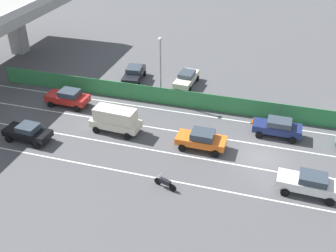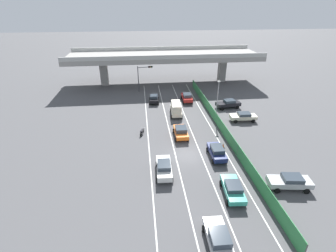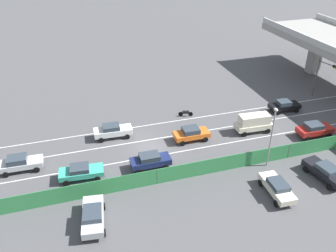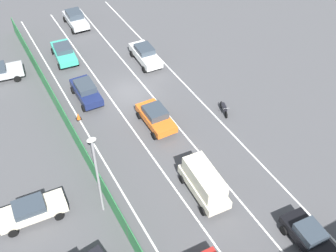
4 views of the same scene
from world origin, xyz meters
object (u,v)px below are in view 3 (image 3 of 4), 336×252
Objects in this scene: car_taxi_orange at (191,133)px; motorcycle at (186,113)px; parked_wagon_silver at (93,216)px; parked_sedan_cream at (277,187)px; car_sedan_red at (315,129)px; parked_sedan_dark at (325,171)px; car_sedan_silver at (20,163)px; street_lamp at (272,132)px; traffic_cone at (175,170)px; car_taxi_teal at (81,172)px; traffic_light at (324,73)px; car_hatchback_white at (113,131)px; car_van_cream at (254,122)px; car_sedan_navy at (150,160)px; car_sedan_black at (284,105)px.

car_taxi_orange is 6.06m from motorcycle.
parked_sedan_cream is (1.40, 17.11, -0.03)m from parked_wagon_silver.
car_sedan_red reaches higher than parked_sedan_dark.
car_sedan_red is at bearing 76.24° from car_taxi_orange.
motorcycle is at bearing -152.22° from parked_sedan_dark.
car_sedan_silver is at bearing -110.03° from parked_sedan_dark.
street_lamp is at bearing -67.26° from car_sedan_red.
motorcycle is 2.76× the size of traffic_cone.
car_taxi_teal is 1.00× the size of parked_sedan_cream.
parked_sedan_cream is 0.79× the size of traffic_light.
car_taxi_teal is 6.65m from parked_wagon_silver.
traffic_cone is (-4.70, 8.99, -0.57)m from parked_wagon_silver.
traffic_light reaches higher than car_hatchback_white.
car_van_cream is 0.96× the size of parked_wagon_silver.
street_lamp is 10.00× the size of traffic_cone.
traffic_cone is (11.34, -5.23, -0.14)m from motorcycle.
car_sedan_navy is 0.88× the size of parked_wagon_silver.
parked_wagon_silver is at bearing -80.96° from street_lamp.
traffic_cone is at bearing -66.97° from car_van_cream.
car_taxi_teal is 0.79× the size of traffic_light.
car_sedan_silver reaches higher than traffic_cone.
parked_wagon_silver is (13.37, -27.62, 0.03)m from car_sedan_black.
traffic_light reaches higher than car_sedan_red.
street_lamp reaches higher than parked_sedan_cream.
car_sedan_silver is 31.27m from parked_sedan_dark.
car_sedan_red is at bearing 89.93° from car_taxi_teal.
car_hatchback_white is at bearing -86.84° from traffic_light.
street_lamp is at bearing 79.93° from traffic_cone.
parked_wagon_silver is 19.23m from street_lamp.
parked_wagon_silver is (9.98, 6.32, -0.01)m from car_sedan_silver.
car_hatchback_white is 1.06× the size of car_sedan_red.
parked_wagon_silver is 0.84× the size of traffic_light.
car_taxi_teal is at bearing -32.24° from car_hatchback_white.
traffic_light is (-8.68, 7.37, 3.13)m from car_sedan_red.
traffic_light is (-16.02, 11.68, 3.15)m from parked_sedan_dark.
car_sedan_red is at bearing -40.35° from traffic_light.
car_taxi_orange reaches higher than car_sedan_silver.
traffic_light is 8.44× the size of traffic_cone.
car_sedan_black is at bearing 114.94° from traffic_cone.
car_sedan_red is at bearing 64.22° from car_van_cream.
car_taxi_orange is at bearing -77.84° from car_sedan_black.
parked_wagon_silver is (13.59, -4.00, -0.03)m from car_hatchback_white.
car_taxi_teal is 19.26m from parked_sedan_cream.
car_van_cream is 2.47× the size of motorcycle.
car_taxi_teal is (3.33, 5.93, -0.06)m from car_sedan_silver.
parked_sedan_cream is at bearing 64.10° from car_sedan_silver.
street_lamp is at bearing 54.22° from car_hatchback_white.
street_lamp is (3.63, -8.65, 3.24)m from car_sedan_red.
car_van_cream is 10.72m from parked_sedan_dark.
parked_wagon_silver is 38.09m from traffic_light.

